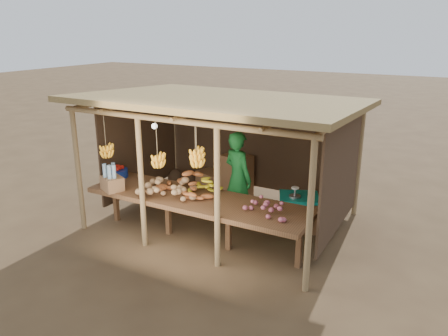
% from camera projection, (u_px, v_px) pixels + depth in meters
% --- Properties ---
extents(ground, '(60.00, 60.00, 0.00)m').
position_uv_depth(ground, '(224.00, 220.00, 8.29)').
color(ground, brown).
rests_on(ground, ground).
extents(stall_structure, '(4.70, 3.50, 2.43)m').
position_uv_depth(stall_structure, '(220.00, 121.00, 7.73)').
color(stall_structure, '#92744B').
rests_on(stall_structure, ground).
extents(counter, '(3.90, 1.05, 0.80)m').
position_uv_depth(counter, '(197.00, 201.00, 7.27)').
color(counter, brown).
rests_on(counter, ground).
extents(potato_heap, '(1.23, 0.93, 0.37)m').
position_uv_depth(potato_heap, '(167.00, 185.00, 7.29)').
color(potato_heap, '#A37D54').
rests_on(potato_heap, counter).
extents(sweet_potato_heap, '(1.01, 0.63, 0.36)m').
position_uv_depth(sweet_potato_heap, '(185.00, 183.00, 7.41)').
color(sweet_potato_heap, '#BA622F').
rests_on(sweet_potato_heap, counter).
extents(onion_heap, '(0.86, 0.63, 0.35)m').
position_uv_depth(onion_heap, '(265.00, 202.00, 6.60)').
color(onion_heap, '#BB5B6D').
rests_on(onion_heap, counter).
extents(banana_pile, '(0.59, 0.41, 0.34)m').
position_uv_depth(banana_pile, '(207.00, 182.00, 7.50)').
color(banana_pile, yellow).
rests_on(banana_pile, counter).
extents(tomato_basin, '(0.42, 0.42, 0.22)m').
position_uv_depth(tomato_basin, '(117.00, 172.00, 8.25)').
color(tomato_basin, navy).
rests_on(tomato_basin, counter).
extents(bottle_box, '(0.47, 0.43, 0.48)m').
position_uv_depth(bottle_box, '(112.00, 180.00, 7.54)').
color(bottle_box, '#906540').
rests_on(bottle_box, counter).
extents(vendor, '(0.75, 0.63, 1.75)m').
position_uv_depth(vendor, '(238.00, 178.00, 7.97)').
color(vendor, '#176828').
rests_on(vendor, ground).
extents(tarp_crate, '(0.86, 0.81, 0.82)m').
position_uv_depth(tarp_crate, '(298.00, 211.00, 7.88)').
color(tarp_crate, brown).
rests_on(tarp_crate, ground).
extents(carton_stack, '(1.30, 0.60, 0.91)m').
position_uv_depth(carton_stack, '(228.00, 178.00, 9.42)').
color(carton_stack, '#906540').
rests_on(carton_stack, ground).
extents(burlap_sacks, '(0.71, 0.37, 0.51)m').
position_uv_depth(burlap_sacks, '(182.00, 179.00, 9.91)').
color(burlap_sacks, '#463220').
rests_on(burlap_sacks, ground).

